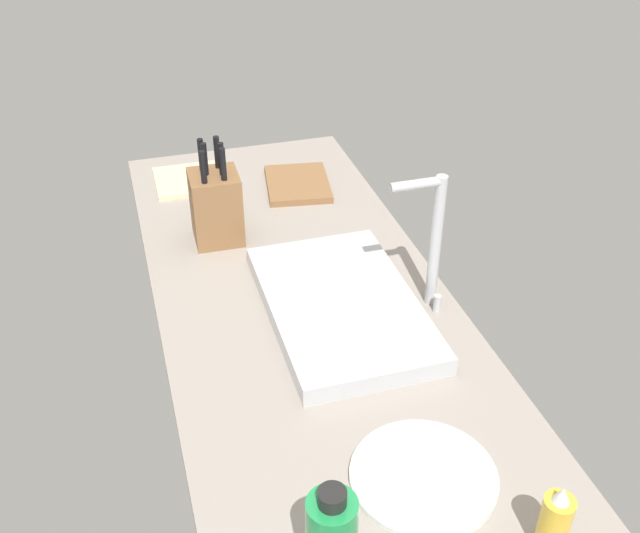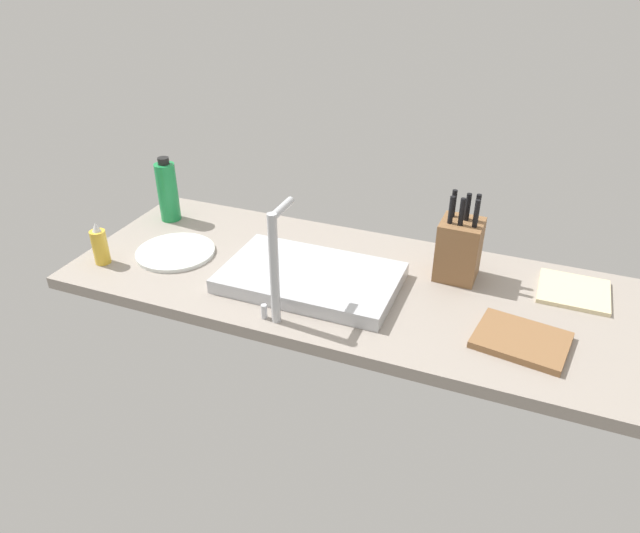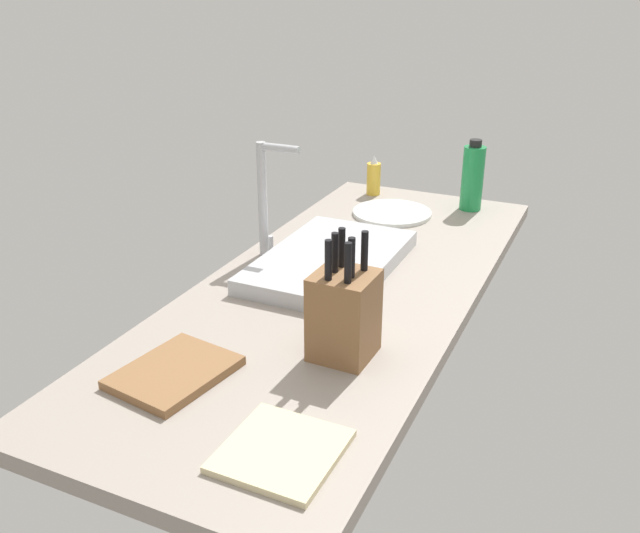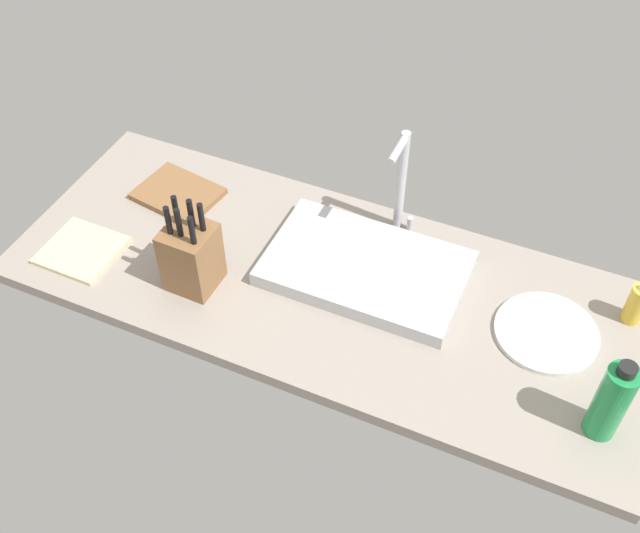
# 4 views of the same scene
# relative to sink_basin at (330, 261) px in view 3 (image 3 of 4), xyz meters

# --- Properties ---
(countertop_slab) EXTENTS (1.61, 0.63, 0.04)m
(countertop_slab) POSITION_rel_sink_basin_xyz_m (-0.08, -0.06, -0.04)
(countertop_slab) COLOR gray
(countertop_slab) RESTS_ON ground
(sink_basin) EXTENTS (0.49, 0.30, 0.04)m
(sink_basin) POSITION_rel_sink_basin_xyz_m (0.00, 0.00, 0.00)
(sink_basin) COLOR #B7BABF
(sink_basin) RESTS_ON countertop_slab
(faucet) EXTENTS (0.06, 0.12, 0.30)m
(faucet) POSITION_rel_sink_basin_xyz_m (0.01, 0.19, 0.15)
(faucet) COLOR #B7BABF
(faucet) RESTS_ON countertop_slab
(knife_block) EXTENTS (0.12, 0.12, 0.25)m
(knife_block) POSITION_rel_sink_basin_xyz_m (-0.38, -0.20, 0.07)
(knife_block) COLOR brown
(knife_block) RESTS_ON countertop_slab
(cutting_board) EXTENTS (0.24, 0.20, 0.02)m
(cutting_board) POSITION_rel_sink_basin_xyz_m (-0.58, 0.06, -0.01)
(cutting_board) COLOR brown
(cutting_board) RESTS_ON countertop_slab
(soap_bottle) EXTENTS (0.05, 0.05, 0.13)m
(soap_bottle) POSITION_rel_sink_basin_xyz_m (0.63, 0.12, 0.04)
(soap_bottle) COLOR gold
(soap_bottle) RESTS_ON countertop_slab
(water_bottle) EXTENTS (0.07, 0.07, 0.22)m
(water_bottle) POSITION_rel_sink_basin_xyz_m (0.61, -0.21, 0.08)
(water_bottle) COLOR #1E8E47
(water_bottle) RESTS_ON countertop_slab
(dinner_plate) EXTENTS (0.24, 0.24, 0.01)m
(dinner_plate) POSITION_rel_sink_basin_xyz_m (0.46, -0.01, -0.01)
(dinner_plate) COLOR silver
(dinner_plate) RESTS_ON countertop_slab
(dish_towel) EXTENTS (0.19, 0.18, 0.01)m
(dish_towel) POSITION_rel_sink_basin_xyz_m (-0.70, -0.23, -0.01)
(dish_towel) COLOR beige
(dish_towel) RESTS_ON countertop_slab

